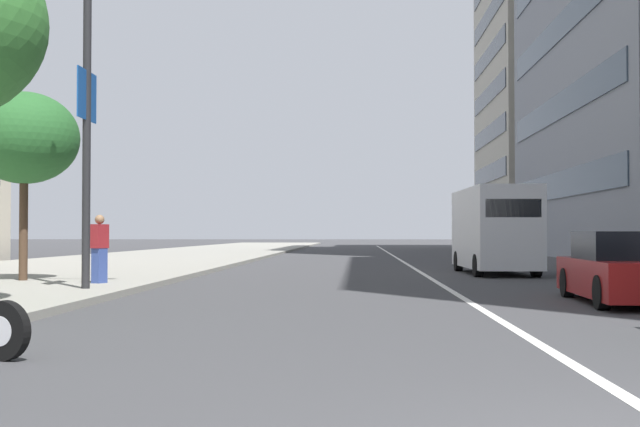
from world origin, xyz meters
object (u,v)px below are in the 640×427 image
Objects in this scene: street_lamp_with_banners at (102,77)px; street_tree_by_lamp_post at (24,138)px; pedestrian_on_plaza at (99,249)px; car_following_behind at (625,270)px; delivery_van_ahead at (494,229)px.

street_lamp_with_banners is 4.44m from street_tree_by_lamp_post.
pedestrian_on_plaza is (2.01, 0.66, -3.84)m from street_lamp_with_banners.
car_following_behind is at bearing 6.33° from pedestrian_on_plaza.
car_following_behind is 12.03m from delivery_van_ahead.
delivery_van_ahead is at bearing 61.23° from pedestrian_on_plaza.
street_tree_by_lamp_post reaches higher than pedestrian_on_plaza.
street_lamp_with_banners is (-10.35, 10.28, 3.30)m from delivery_van_ahead.
street_tree_by_lamp_post is 3.84m from pedestrian_on_plaza.
delivery_van_ahead is at bearing 5.40° from car_following_behind.
street_tree_by_lamp_post is 2.93× the size of pedestrian_on_plaza.
car_following_behind is 11.74m from street_lamp_with_banners.
car_following_behind is at bearing -178.87° from delivery_van_ahead.
car_following_behind is 0.60× the size of street_lamp_with_banners.
street_lamp_with_banners is at bearing -47.91° from pedestrian_on_plaza.
car_following_behind is at bearing -98.56° from street_lamp_with_banners.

